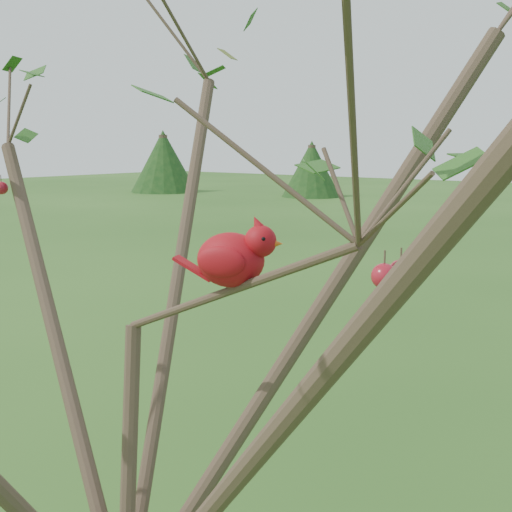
# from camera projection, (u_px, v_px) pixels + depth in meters

# --- Properties ---
(crabapple_tree) EXTENTS (2.35, 2.05, 2.95)m
(crabapple_tree) POSITION_uv_depth(u_px,v_px,m) (109.00, 263.00, 1.29)
(crabapple_tree) COLOR #3F2F22
(crabapple_tree) RESTS_ON ground
(cardinal) EXTENTS (0.21, 0.14, 0.15)m
(cardinal) POSITION_uv_depth(u_px,v_px,m) (234.00, 257.00, 1.21)
(cardinal) COLOR #B20F18
(cardinal) RESTS_ON ground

